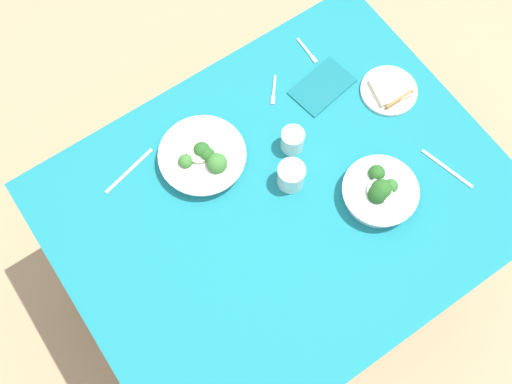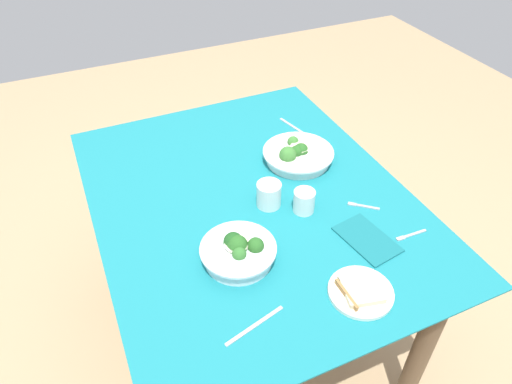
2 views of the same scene
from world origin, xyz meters
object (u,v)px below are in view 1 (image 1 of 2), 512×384
broccoli_bowl_near (380,192)px  table_knife_right (447,169)px  fork_by_far_bowl (308,52)px  water_glass_center (292,140)px  water_glass_side (291,176)px  table_knife_left (129,171)px  fork_by_near_bowl (274,91)px  bread_side_plate (389,90)px  broccoli_bowl_far (203,157)px  napkin_folded_upper (322,87)px

broccoli_bowl_near → table_knife_right: broccoli_bowl_near is taller
broccoli_bowl_near → fork_by_far_bowl: 0.55m
fork_by_far_bowl → water_glass_center: bearing=-42.8°
water_glass_side → table_knife_left: water_glass_side is taller
fork_by_near_bowl → water_glass_center: bearing=21.1°
water_glass_side → fork_by_near_bowl: 0.32m
table_knife_right → bread_side_plate: bearing=-18.5°
water_glass_center → table_knife_left: water_glass_center is taller
bread_side_plate → broccoli_bowl_near: bearing=-134.2°
water_glass_center → water_glass_side: (-0.07, -0.09, 0.00)m
water_glass_center → bread_side_plate: bearing=-3.2°
broccoli_bowl_near → table_knife_left: broccoli_bowl_near is taller
broccoli_bowl_near → fork_by_near_bowl: 0.48m
bread_side_plate → water_glass_center: size_ratio=2.31×
water_glass_side → fork_by_near_bowl: (0.14, 0.29, -0.04)m
broccoli_bowl_near → fork_by_near_bowl: broccoli_bowl_near is taller
bread_side_plate → fork_by_far_bowl: size_ratio=1.66×
table_knife_left → table_knife_right: 0.98m
fork_by_near_bowl → table_knife_right: same height
broccoli_bowl_far → water_glass_center: size_ratio=3.38×
table_knife_left → bread_side_plate: bearing=-29.4°
table_knife_right → fork_by_near_bowl: bearing=14.1°
bread_side_plate → napkin_folded_upper: bearing=140.6°
fork_by_near_bowl → table_knife_left: size_ratio=0.45×
broccoli_bowl_near → table_knife_left: bearing=139.4°
fork_by_far_bowl → fork_by_near_bowl: 0.19m
napkin_folded_upper → broccoli_bowl_near: bearing=-102.5°
broccoli_bowl_far → water_glass_side: (0.18, -0.20, 0.01)m
fork_by_far_bowl → table_knife_left: size_ratio=0.57×
water_glass_center → broccoli_bowl_near: bearing=-67.7°
broccoli_bowl_far → water_glass_center: bearing=-23.4°
water_glass_side → bread_side_plate: bearing=9.5°
broccoli_bowl_far → table_knife_left: 0.23m
broccoli_bowl_near → fork_by_far_bowl: size_ratio=2.06×
broccoli_bowl_near → water_glass_side: broccoli_bowl_near is taller
broccoli_bowl_near → fork_by_far_bowl: bearing=76.4°
broccoli_bowl_near → table_knife_right: (0.23, -0.05, -0.03)m
table_knife_left → broccoli_bowl_far: bearing=-40.1°
water_glass_side → napkin_folded_upper: bearing=37.2°
bread_side_plate → napkin_folded_upper: 0.22m
table_knife_left → napkin_folded_upper: bearing=-22.0°
fork_by_far_bowl → broccoli_bowl_far: bearing=-72.7°
broccoli_bowl_near → water_glass_side: (-0.19, 0.19, 0.01)m
water_glass_center → fork_by_near_bowl: size_ratio=0.90×
broccoli_bowl_near → bread_side_plate: size_ratio=1.24×
fork_by_near_bowl → napkin_folded_upper: 0.16m
table_knife_right → napkin_folded_upper: bearing=3.5°
broccoli_bowl_near → water_glass_side: size_ratio=2.59×
bread_side_plate → table_knife_right: bread_side_plate is taller
fork_by_near_bowl → table_knife_right: 0.59m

